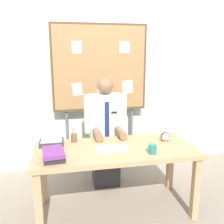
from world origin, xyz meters
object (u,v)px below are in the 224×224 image
Objects in this scene: pen_holder at (74,138)px; coffee_mug at (152,149)px; book_stack at (54,155)px; person at (106,136)px; paper_tray at (52,142)px; open_notebook at (112,148)px; bulletin_board at (100,70)px; desk_clock at (165,137)px; desk at (115,156)px.

coffee_mug is at bearing -33.34° from pen_holder.
coffee_mug reaches higher than book_stack.
person reaches higher than book_stack.
pen_holder is at bearing 7.84° from paper_tray.
person is 4.30× the size of open_notebook.
person is at bearing -90.02° from bulletin_board.
desk_clock reaches higher than book_stack.
person reaches higher than coffee_mug.
book_stack is 0.41m from paper_tray.
bulletin_board is 1.30m from open_notebook.
desk_clock is (1.24, 0.27, 0.00)m from book_stack.
paper_tray is (-0.67, -0.80, -0.73)m from bulletin_board.
desk_clock is (0.60, -0.94, -0.71)m from bulletin_board.
desk is 0.72m from paper_tray.
open_notebook is 0.47m from pen_holder.
bulletin_board is 1.54m from book_stack.
paper_tray is at bearing 94.77° from book_stack.
bulletin_board is at bearing 89.99° from desk.
desk is 0.67m from book_stack.
book_stack is 0.96m from coffee_mug.
book_stack is 3.04× the size of desk_clock.
book_stack is 1.26m from desk_clock.
person is 0.94m from bulletin_board.
book_stack is 0.61m from open_notebook.
desk is at bearing -90.00° from person.
desk_clock is at bearing -39.60° from person.
desk_clock is (0.65, 0.12, 0.04)m from open_notebook.
coffee_mug is 0.59× the size of pen_holder.
pen_holder is (-0.37, 0.29, 0.04)m from open_notebook.
open_notebook is (-0.05, -0.02, 0.10)m from desk.
pen_holder is at bearing 142.30° from open_notebook.
desk_clock is at bearing 9.19° from desk.
person is 1.00m from book_stack.
paper_tray is (-0.03, 0.40, -0.02)m from book_stack.
pen_holder is at bearing -141.98° from person.
open_notebook is at bearing 151.47° from coffee_mug.
coffee_mug is 1.10m from paper_tray.
desk_clock reaches higher than open_notebook.
pen_holder reaches higher than open_notebook.
pen_holder reaches higher than coffee_mug.
book_stack is 1.21× the size of paper_tray.
paper_tray is (-0.67, 0.23, 0.12)m from desk.
book_stack is (-0.63, -0.77, 0.12)m from person.
person is 0.77m from paper_tray.
coffee_mug is (0.33, -1.26, -0.71)m from bulletin_board.
pen_holder is (-0.42, -0.33, 0.12)m from person.
book_stack is (-0.63, -0.17, 0.14)m from desk.
desk_clock reaches higher than coffee_mug.
open_notebook is at bearing -156.64° from desk.
book_stack is at bearing 176.70° from coffee_mug.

